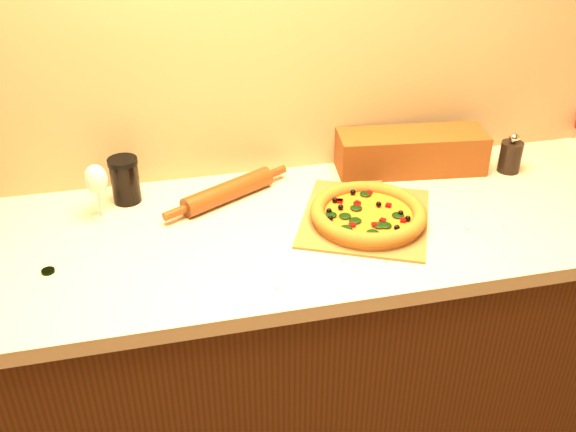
{
  "coord_description": "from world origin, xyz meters",
  "views": [
    {
      "loc": [
        -0.29,
        0.03,
        1.8
      ],
      "look_at": [
        0.02,
        1.38,
        0.96
      ],
      "focal_mm": 40.0,
      "sensor_mm": 36.0,
      "label": 1
    }
  ],
  "objects_px": {
    "pizza_peel": "(366,215)",
    "rolling_pin": "(228,191)",
    "wine_glass": "(96,181)",
    "dark_jar": "(125,180)",
    "pizza": "(368,214)",
    "pepper_grinder": "(511,156)"
  },
  "relations": [
    {
      "from": "rolling_pin",
      "to": "wine_glass",
      "type": "bearing_deg",
      "value": -178.27
    },
    {
      "from": "pepper_grinder",
      "to": "wine_glass",
      "type": "relative_size",
      "value": 0.81
    },
    {
      "from": "wine_glass",
      "to": "pizza_peel",
      "type": "bearing_deg",
      "value": -12.83
    },
    {
      "from": "pizza_peel",
      "to": "rolling_pin",
      "type": "bearing_deg",
      "value": 179.04
    },
    {
      "from": "pizza_peel",
      "to": "dark_jar",
      "type": "distance_m",
      "value": 0.67
    },
    {
      "from": "rolling_pin",
      "to": "wine_glass",
      "type": "relative_size",
      "value": 2.45
    },
    {
      "from": "pizza_peel",
      "to": "dark_jar",
      "type": "relative_size",
      "value": 4.02
    },
    {
      "from": "pizza_peel",
      "to": "dark_jar",
      "type": "xyz_separation_m",
      "value": [
        -0.62,
        0.23,
        0.06
      ]
    },
    {
      "from": "pepper_grinder",
      "to": "rolling_pin",
      "type": "height_order",
      "value": "pepper_grinder"
    },
    {
      "from": "pizza_peel",
      "to": "wine_glass",
      "type": "xyz_separation_m",
      "value": [
        -0.69,
        0.16,
        0.11
      ]
    },
    {
      "from": "pizza",
      "to": "dark_jar",
      "type": "relative_size",
      "value": 2.35
    },
    {
      "from": "rolling_pin",
      "to": "wine_glass",
      "type": "xyz_separation_m",
      "value": [
        -0.34,
        -0.01,
        0.08
      ]
    },
    {
      "from": "pepper_grinder",
      "to": "dark_jar",
      "type": "xyz_separation_m",
      "value": [
        -1.13,
        0.07,
        0.01
      ]
    },
    {
      "from": "wine_glass",
      "to": "dark_jar",
      "type": "xyz_separation_m",
      "value": [
        0.07,
        0.07,
        -0.04
      ]
    },
    {
      "from": "pizza_peel",
      "to": "wine_glass",
      "type": "bearing_deg",
      "value": -168.03
    },
    {
      "from": "pepper_grinder",
      "to": "dark_jar",
      "type": "distance_m",
      "value": 1.13
    },
    {
      "from": "rolling_pin",
      "to": "pizza_peel",
      "type": "bearing_deg",
      "value": -25.75
    },
    {
      "from": "pizza",
      "to": "pepper_grinder",
      "type": "bearing_deg",
      "value": 20.09
    },
    {
      "from": "pizza_peel",
      "to": "rolling_pin",
      "type": "height_order",
      "value": "rolling_pin"
    },
    {
      "from": "pepper_grinder",
      "to": "rolling_pin",
      "type": "distance_m",
      "value": 0.86
    },
    {
      "from": "pizza",
      "to": "wine_glass",
      "type": "bearing_deg",
      "value": 164.45
    },
    {
      "from": "pepper_grinder",
      "to": "pizza_peel",
      "type": "bearing_deg",
      "value": -163.06
    }
  ]
}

